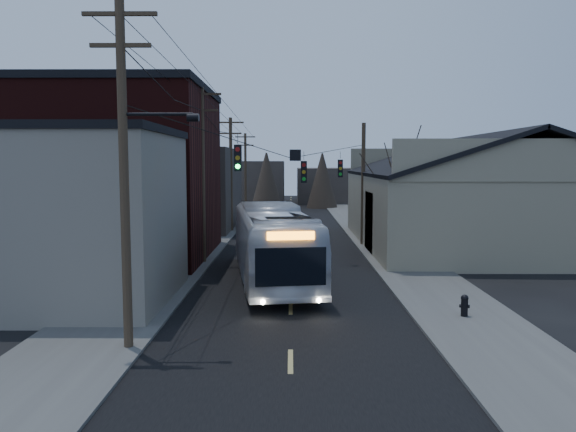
% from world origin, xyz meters
% --- Properties ---
extents(ground, '(160.00, 160.00, 0.00)m').
position_xyz_m(ground, '(0.00, 0.00, 0.00)').
color(ground, black).
rests_on(ground, ground).
extents(road_surface, '(9.00, 110.00, 0.02)m').
position_xyz_m(road_surface, '(0.00, 30.00, 0.01)').
color(road_surface, black).
rests_on(road_surface, ground).
extents(sidewalk_left, '(4.00, 110.00, 0.12)m').
position_xyz_m(sidewalk_left, '(-6.50, 30.00, 0.06)').
color(sidewalk_left, '#474744').
rests_on(sidewalk_left, ground).
extents(sidewalk_right, '(4.00, 110.00, 0.12)m').
position_xyz_m(sidewalk_right, '(6.50, 30.00, 0.06)').
color(sidewalk_right, '#474744').
rests_on(sidewalk_right, ground).
extents(building_clapboard, '(8.00, 8.00, 7.00)m').
position_xyz_m(building_clapboard, '(-9.00, 9.00, 3.50)').
color(building_clapboard, slate).
rests_on(building_clapboard, ground).
extents(building_brick, '(10.00, 12.00, 10.00)m').
position_xyz_m(building_brick, '(-10.00, 20.00, 5.00)').
color(building_brick, black).
rests_on(building_brick, ground).
extents(building_left_far, '(9.00, 14.00, 7.00)m').
position_xyz_m(building_left_far, '(-9.50, 36.00, 3.50)').
color(building_left_far, '#37302C').
rests_on(building_left_far, ground).
extents(warehouse, '(16.16, 20.60, 7.73)m').
position_xyz_m(warehouse, '(13.00, 25.00, 2.70)').
color(warehouse, gray).
rests_on(warehouse, ground).
extents(building_far_left, '(10.00, 12.00, 6.00)m').
position_xyz_m(building_far_left, '(-6.00, 65.00, 3.00)').
color(building_far_left, '#37302C').
rests_on(building_far_left, ground).
extents(building_far_right, '(12.00, 14.00, 5.00)m').
position_xyz_m(building_far_right, '(7.00, 70.00, 2.50)').
color(building_far_right, '#37302C').
rests_on(building_far_right, ground).
extents(bare_tree, '(0.40, 0.40, 7.20)m').
position_xyz_m(bare_tree, '(6.50, 20.00, 3.60)').
color(bare_tree, black).
rests_on(bare_tree, ground).
extents(utility_lines, '(11.24, 45.28, 10.50)m').
position_xyz_m(utility_lines, '(-3.11, 24.14, 4.95)').
color(utility_lines, '#382B1E').
rests_on(utility_lines, ground).
extents(bus, '(4.85, 13.52, 3.68)m').
position_xyz_m(bus, '(-0.87, 13.28, 1.84)').
color(bus, silver).
rests_on(bus, ground).
extents(parked_car, '(1.78, 4.11, 1.31)m').
position_xyz_m(parked_car, '(-3.49, 34.33, 0.66)').
color(parked_car, '#B8BCC1').
rests_on(parked_car, ground).
extents(fire_hydrant, '(0.39, 0.28, 0.81)m').
position_xyz_m(fire_hydrant, '(6.42, 6.49, 0.55)').
color(fire_hydrant, black).
rests_on(fire_hydrant, sidewalk_right).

